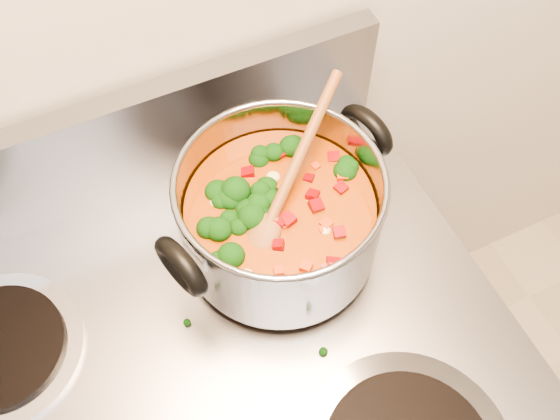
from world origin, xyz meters
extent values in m
cube|color=gray|center=(-0.02, 1.47, 1.00)|extent=(0.77, 0.03, 0.16)
cylinder|color=#A5A5AD|center=(-0.20, 1.31, 0.92)|extent=(0.19, 0.19, 0.01)
cylinder|color=#A5A5AD|center=(0.17, 1.31, 0.92)|extent=(0.19, 0.19, 0.01)
cylinder|color=black|center=(0.17, 1.31, 0.93)|extent=(0.15, 0.15, 0.01)
cylinder|color=#929299|center=(0.15, 1.30, 1.00)|extent=(0.24, 0.24, 0.13)
torus|color=#929299|center=(0.15, 1.30, 1.07)|extent=(0.24, 0.24, 0.01)
cylinder|color=#8F420D|center=(0.15, 1.30, 0.98)|extent=(0.22, 0.22, 0.08)
torus|color=black|center=(0.02, 1.26, 1.04)|extent=(0.04, 0.08, 0.08)
torus|color=black|center=(0.28, 1.34, 1.04)|extent=(0.04, 0.08, 0.08)
ellipsoid|color=black|center=(0.17, 1.29, 1.02)|extent=(0.04, 0.04, 0.03)
ellipsoid|color=black|center=(0.13, 1.23, 1.02)|extent=(0.04, 0.04, 0.03)
ellipsoid|color=black|center=(0.24, 1.32, 1.02)|extent=(0.04, 0.04, 0.03)
ellipsoid|color=black|center=(0.07, 1.34, 1.02)|extent=(0.04, 0.04, 0.03)
ellipsoid|color=black|center=(0.15, 1.32, 1.02)|extent=(0.04, 0.04, 0.03)
ellipsoid|color=black|center=(0.12, 1.37, 1.02)|extent=(0.04, 0.04, 0.03)
ellipsoid|color=black|center=(0.20, 1.25, 1.02)|extent=(0.04, 0.04, 0.03)
ellipsoid|color=black|center=(0.14, 1.37, 1.02)|extent=(0.04, 0.04, 0.03)
ellipsoid|color=black|center=(0.13, 1.21, 1.02)|extent=(0.04, 0.04, 0.03)
ellipsoid|color=black|center=(0.12, 1.29, 1.02)|extent=(0.04, 0.04, 0.03)
ellipsoid|color=black|center=(0.12, 1.38, 1.02)|extent=(0.04, 0.04, 0.03)
ellipsoid|color=#7C0904|center=(0.17, 1.38, 1.02)|extent=(0.01, 0.01, 0.01)
ellipsoid|color=#7C0904|center=(0.18, 1.30, 1.02)|extent=(0.01, 0.01, 0.01)
ellipsoid|color=#7C0904|center=(0.08, 1.27, 1.02)|extent=(0.01, 0.01, 0.01)
ellipsoid|color=#7C0904|center=(0.10, 1.29, 1.02)|extent=(0.01, 0.01, 0.01)
ellipsoid|color=#7C0904|center=(0.09, 1.34, 1.02)|extent=(0.01, 0.01, 0.01)
ellipsoid|color=#7C0904|center=(0.23, 1.28, 1.02)|extent=(0.01, 0.01, 0.01)
ellipsoid|color=#7C0904|center=(0.15, 1.38, 1.02)|extent=(0.01, 0.01, 0.01)
ellipsoid|color=#7C0904|center=(0.17, 1.27, 1.02)|extent=(0.01, 0.01, 0.01)
ellipsoid|color=#7C0904|center=(0.16, 1.21, 1.02)|extent=(0.01, 0.01, 0.01)
ellipsoid|color=#7C0904|center=(0.17, 1.39, 1.02)|extent=(0.01, 0.01, 0.01)
ellipsoid|color=#7C0904|center=(0.23, 1.33, 1.02)|extent=(0.01, 0.01, 0.01)
ellipsoid|color=#7C0904|center=(0.18, 1.22, 1.02)|extent=(0.01, 0.01, 0.01)
ellipsoid|color=#7C0904|center=(0.19, 1.37, 1.02)|extent=(0.01, 0.01, 0.01)
ellipsoid|color=#7C0904|center=(0.10, 1.26, 1.02)|extent=(0.01, 0.01, 0.01)
ellipsoid|color=red|center=(0.16, 1.28, 1.02)|extent=(0.01, 0.01, 0.01)
ellipsoid|color=red|center=(0.07, 1.28, 1.02)|extent=(0.01, 0.01, 0.01)
ellipsoid|color=red|center=(0.10, 1.25, 1.02)|extent=(0.01, 0.01, 0.01)
ellipsoid|color=red|center=(0.12, 1.28, 1.02)|extent=(0.01, 0.01, 0.01)
ellipsoid|color=red|center=(0.13, 1.30, 1.02)|extent=(0.01, 0.01, 0.01)
ellipsoid|color=red|center=(0.10, 1.32, 1.02)|extent=(0.01, 0.01, 0.01)
ellipsoid|color=red|center=(0.08, 1.24, 1.02)|extent=(0.01, 0.01, 0.01)
ellipsoid|color=red|center=(0.13, 1.23, 1.02)|extent=(0.01, 0.01, 0.01)
ellipsoid|color=red|center=(0.13, 1.21, 1.02)|extent=(0.01, 0.01, 0.01)
ellipsoid|color=red|center=(0.24, 1.26, 1.02)|extent=(0.01, 0.01, 0.01)
ellipsoid|color=red|center=(0.13, 1.24, 1.02)|extent=(0.01, 0.01, 0.01)
ellipsoid|color=#C3B486|center=(0.21, 1.32, 1.02)|extent=(0.02, 0.02, 0.01)
ellipsoid|color=#C3B486|center=(0.15, 1.28, 1.02)|extent=(0.02, 0.02, 0.01)
ellipsoid|color=#C3B486|center=(0.16, 1.29, 1.02)|extent=(0.02, 0.02, 0.01)
ellipsoid|color=#C3B486|center=(0.20, 1.31, 1.02)|extent=(0.02, 0.02, 0.01)
ellipsoid|color=#C3B486|center=(0.24, 1.34, 1.02)|extent=(0.02, 0.02, 0.01)
ellipsoid|color=#C3B486|center=(0.17, 1.28, 1.02)|extent=(0.02, 0.02, 0.01)
ellipsoid|color=#C3B486|center=(0.14, 1.25, 1.02)|extent=(0.02, 0.02, 0.01)
ellipsoid|color=#C3B486|center=(0.13, 1.35, 1.02)|extent=(0.02, 0.02, 0.01)
ellipsoid|color=brown|center=(0.12, 1.27, 1.02)|extent=(0.07, 0.07, 0.03)
cylinder|color=brown|center=(0.20, 1.33, 1.05)|extent=(0.17, 0.14, 0.08)
ellipsoid|color=black|center=(0.03, 1.43, 0.92)|extent=(0.01, 0.01, 0.01)
ellipsoid|color=black|center=(0.16, 1.10, 0.92)|extent=(0.01, 0.01, 0.01)
camera|label=1|loc=(-0.01, 0.95, 1.62)|focal=40.00mm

